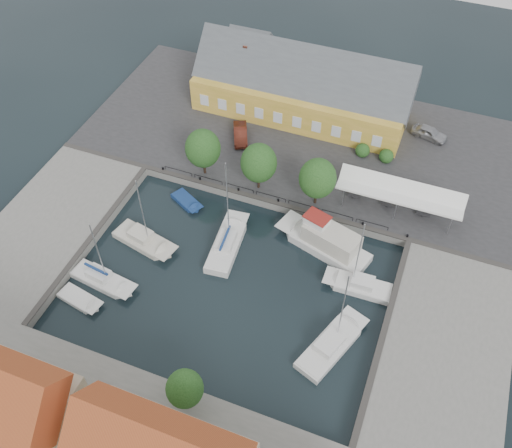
{
  "coord_description": "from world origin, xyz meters",
  "views": [
    {
      "loc": [
        15.31,
        -33.36,
        48.43
      ],
      "look_at": [
        0.0,
        6.0,
        1.5
      ],
      "focal_mm": 40.0,
      "sensor_mm": 36.0,
      "label": 1
    }
  ],
  "objects": [
    {
      "name": "ground",
      "position": [
        0.0,
        0.0,
        0.0
      ],
      "size": [
        140.0,
        140.0,
        0.0
      ],
      "primitive_type": "plane",
      "color": "black",
      "rests_on": "ground"
    },
    {
      "name": "north_quay",
      "position": [
        0.0,
        23.0,
        0.5
      ],
      "size": [
        56.0,
        26.0,
        1.0
      ],
      "primitive_type": "cube",
      "color": "#2D2D30",
      "rests_on": "ground"
    },
    {
      "name": "west_quay",
      "position": [
        -22.0,
        -2.0,
        0.5
      ],
      "size": [
        12.0,
        24.0,
        1.0
      ],
      "primitive_type": "cube",
      "color": "slate",
      "rests_on": "ground"
    },
    {
      "name": "east_quay",
      "position": [
        22.0,
        -2.0,
        0.5
      ],
      "size": [
        12.0,
        24.0,
        1.0
      ],
      "primitive_type": "cube",
      "color": "slate",
      "rests_on": "ground"
    },
    {
      "name": "quay_edge_fittings",
      "position": [
        0.02,
        4.75,
        1.06
      ],
      "size": [
        56.0,
        24.72,
        0.4
      ],
      "color": "#383533",
      "rests_on": "north_quay"
    },
    {
      "name": "warehouse",
      "position": [
        -2.6,
        28.36,
        4.43
      ],
      "size": [
        28.56,
        14.0,
        9.55
      ],
      "color": "gold",
      "rests_on": "north_quay"
    },
    {
      "name": "tent_canopy",
      "position": [
        14.0,
        14.5,
        3.68
      ],
      "size": [
        14.0,
        4.0,
        2.83
      ],
      "color": "white",
      "rests_on": "north_quay"
    },
    {
      "name": "quay_trees",
      "position": [
        -2.0,
        12.0,
        4.88
      ],
      "size": [
        18.2,
        4.2,
        6.3
      ],
      "color": "black",
      "rests_on": "north_quay"
    },
    {
      "name": "car_silver",
      "position": [
        15.2,
        28.59,
        1.79
      ],
      "size": [
        4.91,
        2.83,
        1.57
      ],
      "primitive_type": "imported",
      "rotation": [
        0.0,
        0.0,
        1.35
      ],
      "color": "#A0A2A8",
      "rests_on": "north_quay"
    },
    {
      "name": "car_red",
      "position": [
        -7.43,
        19.56,
        1.79
      ],
      "size": [
        3.53,
        5.08,
        1.59
      ],
      "primitive_type": "imported",
      "rotation": [
        0.0,
        0.0,
        0.43
      ],
      "color": "#4F1C12",
      "rests_on": "north_quay"
    },
    {
      "name": "center_sailboat",
      "position": [
        -2.22,
        2.9,
        0.36
      ],
      "size": [
        3.5,
        9.09,
        12.22
      ],
      "color": "silver",
      "rests_on": "ground"
    },
    {
      "name": "trawler",
      "position": [
        7.95,
        6.64,
        1.02
      ],
      "size": [
        11.32,
        6.25,
        5.0
      ],
      "color": "silver",
      "rests_on": "ground"
    },
    {
      "name": "east_boat_a",
      "position": [
        12.69,
        2.77,
        0.26
      ],
      "size": [
        7.18,
        2.54,
        10.22
      ],
      "color": "silver",
      "rests_on": "ground"
    },
    {
      "name": "east_boat_c",
      "position": [
        11.93,
        -4.95,
        0.26
      ],
      "size": [
        5.52,
        8.99,
        11.08
      ],
      "color": "silver",
      "rests_on": "ground"
    },
    {
      "name": "west_boat_b",
      "position": [
        -11.04,
        0.13,
        0.26
      ],
      "size": [
        7.93,
        4.17,
        10.52
      ],
      "color": "beige",
      "rests_on": "ground"
    },
    {
      "name": "west_boat_d",
      "position": [
        -12.46,
        -6.18,
        0.27
      ],
      "size": [
        7.62,
        3.16,
        10.07
      ],
      "color": "silver",
      "rests_on": "ground"
    },
    {
      "name": "launch_sw",
      "position": [
        -13.4,
        -9.06,
        0.09
      ],
      "size": [
        5.14,
        2.7,
        0.98
      ],
      "color": "silver",
      "rests_on": "ground"
    },
    {
      "name": "launch_nw",
      "position": [
        -9.37,
        7.47,
        0.09
      ],
      "size": [
        4.59,
        3.5,
        0.88
      ],
      "color": "navy",
      "rests_on": "ground"
    }
  ]
}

